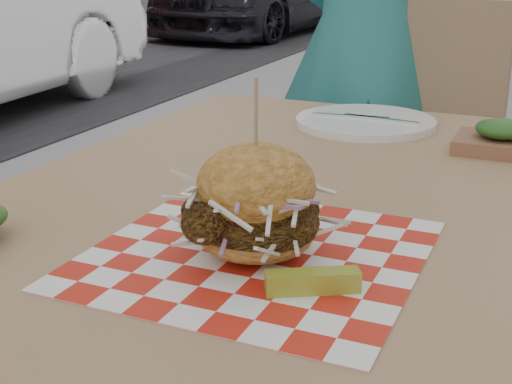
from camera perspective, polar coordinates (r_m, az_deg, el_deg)
diner at (r=2.08m, az=8.69°, el=11.45°), size 0.68×0.56×1.62m
patio_table at (r=1.04m, az=2.18°, el=-4.04°), size 0.80×1.20×0.75m
patio_chair at (r=1.98m, az=13.11°, el=3.14°), size 0.47×0.48×0.95m
paper_liner at (r=0.81m, az=-0.00°, el=-4.97°), size 0.36×0.36×0.00m
sandwich at (r=0.79m, az=-0.00°, el=-1.22°), size 0.18×0.18×0.20m
pickle_spear at (r=0.72m, az=4.56°, el=-7.15°), size 0.09×0.07×0.02m
place_setting at (r=1.40m, az=8.75°, el=5.57°), size 0.27×0.27×0.02m
kraft_tray at (r=1.27m, az=19.03°, el=4.03°), size 0.15×0.12×0.06m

